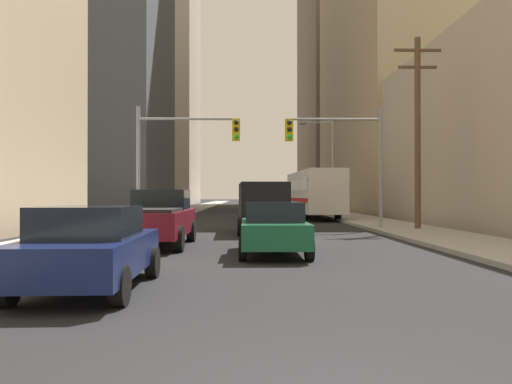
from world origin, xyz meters
TOP-DOWN VIEW (x-y plane):
  - sidewalk_left at (-7.05, 50.00)m, footprint 3.56×160.00m
  - sidewalk_right at (7.05, 50.00)m, footprint 3.56×160.00m
  - city_bus at (4.25, 32.54)m, footprint 2.90×11.58m
  - pickup_truck_maroon at (-3.66, 13.02)m, footprint 2.20×5.41m
  - cargo_van_black at (0.05, 18.70)m, footprint 2.17×5.28m
  - sedan_navy at (-3.47, 5.10)m, footprint 1.95×4.24m
  - sedan_green at (0.11, 10.38)m, footprint 1.95×4.21m
  - sedan_blue at (-0.00, 32.04)m, footprint 1.95×4.21m
  - sedan_grey at (3.58, 42.69)m, footprint 1.95×4.23m
  - sedan_beige at (-0.11, 51.39)m, footprint 1.95×4.26m
  - traffic_signal_near_left at (-3.70, 20.27)m, footprint 5.00×0.44m
  - traffic_signal_near_right at (3.82, 20.27)m, footprint 4.74×0.44m
  - utility_pole_right at (7.41, 19.48)m, footprint 2.20×0.28m
  - street_lamp_right at (5.54, 34.43)m, footprint 2.65×0.32m
  - building_left_mid_office at (-22.78, 51.17)m, footprint 25.98×18.34m
  - building_left_far_tower at (-21.04, 91.66)m, footprint 21.49×20.79m
  - building_right_mid_block at (18.46, 48.81)m, footprint 18.27×29.72m
  - building_right_far_highrise at (22.03, 86.97)m, footprint 23.93×28.62m

SIDE VIEW (x-z plane):
  - sidewalk_left at x=-7.05m, z-range 0.00..0.15m
  - sidewalk_right at x=7.05m, z-range 0.00..0.15m
  - sedan_navy at x=-3.47m, z-range 0.01..1.53m
  - sedan_green at x=0.11m, z-range 0.01..1.53m
  - sedan_blue at x=0.00m, z-range 0.01..1.53m
  - sedan_grey at x=3.58m, z-range 0.01..1.53m
  - sedan_beige at x=-0.11m, z-range 0.01..1.53m
  - pickup_truck_maroon at x=-3.66m, z-range -0.02..1.88m
  - cargo_van_black at x=0.05m, z-range 0.16..2.42m
  - city_bus at x=4.25m, z-range 0.23..3.63m
  - traffic_signal_near_right at x=3.82m, z-range 1.09..7.09m
  - traffic_signal_near_left at x=-3.70m, z-range 1.10..7.10m
  - street_lamp_right at x=5.54m, z-range 0.82..8.32m
  - utility_pole_right at x=7.41m, z-range 0.27..9.41m
  - building_right_mid_block at x=18.46m, z-range 0.00..31.57m
  - building_left_mid_office at x=-22.78m, z-range 0.00..33.60m
  - building_left_far_tower at x=-21.04m, z-range 0.00..58.98m
  - building_right_far_highrise at x=22.03m, z-range 0.00..73.18m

